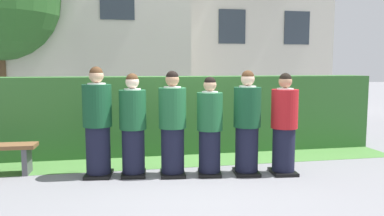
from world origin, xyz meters
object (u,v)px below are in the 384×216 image
(student_front_row_2, at_px, (172,126))
(student_in_red_blazer, at_px, (284,126))
(student_front_row_0, at_px, (98,125))
(student_front_row_3, at_px, (210,129))
(student_front_row_4, at_px, (247,125))
(student_front_row_1, at_px, (133,127))

(student_front_row_2, bearing_deg, student_in_red_blazer, -8.27)
(student_front_row_0, relative_size, student_front_row_3, 1.10)
(student_front_row_0, distance_m, student_front_row_4, 2.30)
(student_front_row_0, height_order, student_front_row_4, student_front_row_0)
(student_in_red_blazer, bearing_deg, student_front_row_2, 171.73)
(student_front_row_4, bearing_deg, student_front_row_2, 172.97)
(student_front_row_1, height_order, student_front_row_3, student_front_row_1)
(student_in_red_blazer, bearing_deg, student_front_row_1, 171.24)
(student_in_red_blazer, bearing_deg, student_front_row_3, 171.43)
(student_front_row_1, bearing_deg, student_front_row_0, 172.27)
(student_front_row_1, xyz_separation_m, student_front_row_3, (1.17, -0.18, -0.03))
(student_front_row_3, bearing_deg, student_front_row_4, -6.40)
(student_front_row_4, bearing_deg, student_front_row_3, 173.60)
(student_front_row_1, height_order, student_in_red_blazer, student_in_red_blazer)
(student_front_row_1, distance_m, student_front_row_3, 1.18)
(student_front_row_3, distance_m, student_in_red_blazer, 1.17)
(student_front_row_0, xyz_separation_m, student_front_row_3, (1.70, -0.26, -0.08))
(student_front_row_0, height_order, student_front_row_2, student_front_row_0)
(student_front_row_1, relative_size, student_front_row_4, 0.97)
(student_front_row_0, xyz_separation_m, student_front_row_1, (0.53, -0.07, -0.05))
(student_front_row_3, distance_m, student_front_row_4, 0.59)
(student_front_row_1, xyz_separation_m, student_front_row_2, (0.60, -0.11, 0.02))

